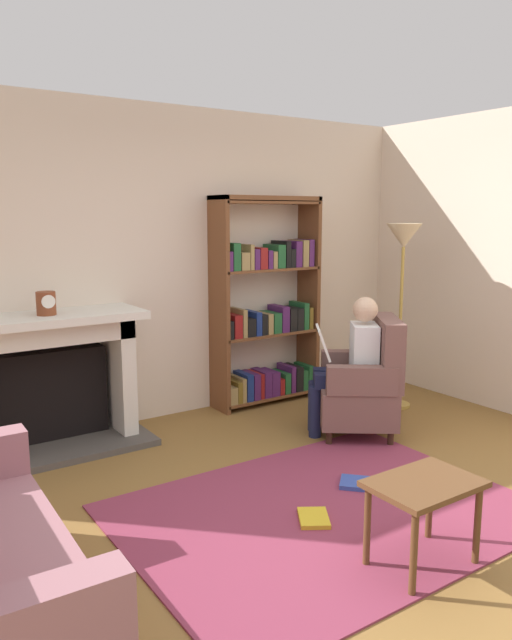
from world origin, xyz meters
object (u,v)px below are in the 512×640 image
(fireplace, at_px, (49,377))
(floor_lamp, at_px, (403,253))
(bookshelf, at_px, (267,308))
(seated_reader, at_px, (351,360))
(armchair_reading, at_px, (365,384))
(side_table, at_px, (424,495))
(mantel_clock, at_px, (46,303))

(fireplace, height_order, floor_lamp, floor_lamp)
(bookshelf, bearing_deg, seated_reader, -87.04)
(bookshelf, relative_size, armchair_reading, 2.01)
(fireplace, height_order, seated_reader, seated_reader)
(armchair_reading, distance_m, seated_reader, 0.23)
(bookshelf, bearing_deg, side_table, -109.07)
(seated_reader, distance_m, floor_lamp, 1.23)
(mantel_clock, relative_size, bookshelf, 0.09)
(mantel_clock, distance_m, armchair_reading, 2.56)
(bookshelf, distance_m, seated_reader, 1.15)
(armchair_reading, relative_size, floor_lamp, 0.57)
(side_table, bearing_deg, seated_reader, 58.36)
(seated_reader, bearing_deg, armchair_reading, 90.00)
(bookshelf, bearing_deg, fireplace, -179.03)
(floor_lamp, bearing_deg, armchair_reading, -155.24)
(mantel_clock, distance_m, seated_reader, 2.40)
(mantel_clock, xyz_separation_m, armchair_reading, (2.22, -1.04, -0.72))
(fireplace, distance_m, bookshelf, 2.09)
(fireplace, distance_m, floor_lamp, 3.21)
(fireplace, xyz_separation_m, floor_lamp, (2.98, -0.79, 0.88))
(armchair_reading, distance_m, side_table, 1.91)
(seated_reader, bearing_deg, bookshelf, -141.01)
(fireplace, height_order, bookshelf, bookshelf)
(side_table, distance_m, floor_lamp, 2.88)
(mantel_clock, distance_m, side_table, 2.93)
(fireplace, height_order, side_table, fireplace)
(bookshelf, xyz_separation_m, armchair_reading, (0.15, -1.18, -0.49))
(armchair_reading, bearing_deg, floor_lamp, 150.79)
(fireplace, xyz_separation_m, mantel_clock, (-0.01, -0.10, 0.58))
(floor_lamp, bearing_deg, fireplace, 165.24)
(seated_reader, relative_size, side_table, 2.04)
(bookshelf, xyz_separation_m, side_table, (-0.95, -2.74, -0.52))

